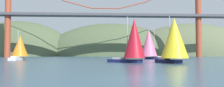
% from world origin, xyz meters
% --- Properties ---
extents(ground_plane, '(360.00, 360.00, 0.00)m').
position_xyz_m(ground_plane, '(0.00, 0.00, 0.00)').
color(ground_plane, '#385670').
extents(headland_center, '(87.77, 44.00, 43.31)m').
position_xyz_m(headland_center, '(5.00, 135.00, 0.00)').
color(headland_center, '#4C5B3D').
rests_on(headland_center, ground_plane).
extents(headland_left, '(71.06, 44.00, 45.43)m').
position_xyz_m(headland_left, '(-55.00, 135.00, 0.00)').
color(headland_left, '#4C5B3D').
rests_on(headland_left, ground_plane).
extents(headland_right, '(87.40, 44.00, 44.20)m').
position_xyz_m(headland_right, '(60.00, 135.00, 0.00)').
color(headland_right, '#5B6647').
rests_on(headland_right, ground_plane).
extents(suspension_bridge, '(129.67, 6.00, 44.58)m').
position_xyz_m(suspension_bridge, '(0.00, 95.00, 21.42)').
color(suspension_bridge, '#A34228').
rests_on(suspension_bridge, ground_plane).
extents(sailboat_pink_spinnaker, '(9.32, 6.23, 10.02)m').
position_xyz_m(sailboat_pink_spinnaker, '(12.79, 54.71, 4.96)').
color(sailboat_pink_spinnaker, '#191E4C').
rests_on(sailboat_pink_spinnaker, ground_plane).
extents(sailboat_orange_sail, '(4.45, 7.38, 7.76)m').
position_xyz_m(sailboat_orange_sail, '(-24.27, 46.11, 3.56)').
color(sailboat_orange_sail, white).
rests_on(sailboat_orange_sail, ground_plane).
extents(sailboat_yellow_sail, '(6.07, 8.26, 8.64)m').
position_xyz_m(sailboat_yellow_sail, '(10.31, 23.50, 4.33)').
color(sailboat_yellow_sail, '#191E4C').
rests_on(sailboat_yellow_sail, ground_plane).
extents(sailboat_crimson_sail, '(7.86, 7.37, 8.83)m').
position_xyz_m(sailboat_crimson_sail, '(3.47, 26.26, 4.29)').
color(sailboat_crimson_sail, '#191E4C').
rests_on(sailboat_crimson_sail, ground_plane).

